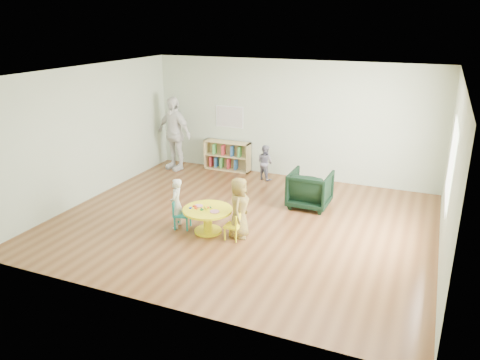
{
  "coord_description": "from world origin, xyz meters",
  "views": [
    {
      "loc": [
        3.16,
        -7.59,
        3.7
      ],
      "look_at": [
        0.07,
        -0.3,
        0.95
      ],
      "focal_mm": 35.0,
      "sensor_mm": 36.0,
      "label": 1
    }
  ],
  "objects_px": {
    "kid_chair_left": "(180,213)",
    "kid_chair_right": "(235,225)",
    "activity_table": "(208,216)",
    "adult_caretaker": "(174,133)",
    "armchair": "(310,189)",
    "child_right": "(239,208)",
    "child_left": "(176,203)",
    "bookshelf": "(227,156)",
    "toddler": "(265,162)"
  },
  "relations": [
    {
      "from": "armchair",
      "to": "child_right",
      "type": "distance_m",
      "value": 2.02
    },
    {
      "from": "activity_table",
      "to": "toddler",
      "type": "xyz_separation_m",
      "value": [
        -0.06,
        3.18,
        0.11
      ]
    },
    {
      "from": "kid_chair_right",
      "to": "child_left",
      "type": "bearing_deg",
      "value": 88.12
    },
    {
      "from": "armchair",
      "to": "toddler",
      "type": "xyz_separation_m",
      "value": [
        -1.45,
        1.27,
        0.05
      ]
    },
    {
      "from": "activity_table",
      "to": "kid_chair_right",
      "type": "xyz_separation_m",
      "value": [
        0.57,
        -0.09,
        -0.05
      ]
    },
    {
      "from": "kid_chair_left",
      "to": "armchair",
      "type": "bearing_deg",
      "value": 122.41
    },
    {
      "from": "activity_table",
      "to": "child_left",
      "type": "relative_size",
      "value": 0.95
    },
    {
      "from": "armchair",
      "to": "adult_caretaker",
      "type": "xyz_separation_m",
      "value": [
        -3.87,
        1.17,
        0.56
      ]
    },
    {
      "from": "armchair",
      "to": "child_left",
      "type": "xyz_separation_m",
      "value": [
        -2.01,
        -1.94,
        0.1
      ]
    },
    {
      "from": "kid_chair_left",
      "to": "toddler",
      "type": "height_order",
      "value": "toddler"
    },
    {
      "from": "activity_table",
      "to": "bookshelf",
      "type": "height_order",
      "value": "bookshelf"
    },
    {
      "from": "activity_table",
      "to": "adult_caretaker",
      "type": "xyz_separation_m",
      "value": [
        -2.48,
        3.07,
        0.62
      ]
    },
    {
      "from": "child_left",
      "to": "toddler",
      "type": "distance_m",
      "value": 3.27
    },
    {
      "from": "toddler",
      "to": "bookshelf",
      "type": "bearing_deg",
      "value": 5.55
    },
    {
      "from": "activity_table",
      "to": "toddler",
      "type": "distance_m",
      "value": 3.18
    },
    {
      "from": "kid_chair_right",
      "to": "bookshelf",
      "type": "xyz_separation_m",
      "value": [
        -1.78,
        3.61,
        0.1
      ]
    },
    {
      "from": "child_right",
      "to": "child_left",
      "type": "bearing_deg",
      "value": 84.88
    },
    {
      "from": "kid_chair_left",
      "to": "child_right",
      "type": "bearing_deg",
      "value": 81.84
    },
    {
      "from": "kid_chair_left",
      "to": "adult_caretaker",
      "type": "distance_m",
      "value": 3.72
    },
    {
      "from": "kid_chair_right",
      "to": "toddler",
      "type": "relative_size",
      "value": 0.58
    },
    {
      "from": "child_right",
      "to": "adult_caretaker",
      "type": "bearing_deg",
      "value": 36.12
    },
    {
      "from": "activity_table",
      "to": "kid_chair_left",
      "type": "distance_m",
      "value": 0.55
    },
    {
      "from": "armchair",
      "to": "adult_caretaker",
      "type": "relative_size",
      "value": 0.45
    },
    {
      "from": "bookshelf",
      "to": "child_left",
      "type": "height_order",
      "value": "child_left"
    },
    {
      "from": "activity_table",
      "to": "child_left",
      "type": "height_order",
      "value": "child_left"
    },
    {
      "from": "activity_table",
      "to": "kid_chair_left",
      "type": "height_order",
      "value": "kid_chair_left"
    },
    {
      "from": "activity_table",
      "to": "bookshelf",
      "type": "bearing_deg",
      "value": 108.89
    },
    {
      "from": "bookshelf",
      "to": "toddler",
      "type": "xyz_separation_m",
      "value": [
        1.15,
        -0.35,
        0.06
      ]
    },
    {
      "from": "child_right",
      "to": "toddler",
      "type": "xyz_separation_m",
      "value": [
        -0.66,
        3.12,
        -0.13
      ]
    },
    {
      "from": "kid_chair_left",
      "to": "kid_chair_right",
      "type": "bearing_deg",
      "value": 74.92
    },
    {
      "from": "kid_chair_right",
      "to": "bookshelf",
      "type": "height_order",
      "value": "bookshelf"
    },
    {
      "from": "armchair",
      "to": "child_right",
      "type": "relative_size",
      "value": 0.75
    },
    {
      "from": "bookshelf",
      "to": "child_left",
      "type": "bearing_deg",
      "value": -80.64
    },
    {
      "from": "kid_chair_left",
      "to": "armchair",
      "type": "distance_m",
      "value": 2.74
    },
    {
      "from": "kid_chair_right",
      "to": "child_left",
      "type": "distance_m",
      "value": 1.21
    },
    {
      "from": "bookshelf",
      "to": "toddler",
      "type": "relative_size",
      "value": 1.41
    },
    {
      "from": "kid_chair_right",
      "to": "armchair",
      "type": "xyz_separation_m",
      "value": [
        0.82,
        1.99,
        0.11
      ]
    },
    {
      "from": "adult_caretaker",
      "to": "kid_chair_left",
      "type": "bearing_deg",
      "value": -42.13
    },
    {
      "from": "kid_chair_left",
      "to": "kid_chair_right",
      "type": "height_order",
      "value": "kid_chair_left"
    },
    {
      "from": "adult_caretaker",
      "to": "child_left",
      "type": "bearing_deg",
      "value": -43.1
    },
    {
      "from": "kid_chair_left",
      "to": "child_left",
      "type": "relative_size",
      "value": 0.57
    },
    {
      "from": "activity_table",
      "to": "child_right",
      "type": "height_order",
      "value": "child_right"
    },
    {
      "from": "kid_chair_right",
      "to": "bookshelf",
      "type": "bearing_deg",
      "value": 26.53
    },
    {
      "from": "activity_table",
      "to": "child_right",
      "type": "relative_size",
      "value": 0.82
    },
    {
      "from": "kid_chair_right",
      "to": "child_right",
      "type": "relative_size",
      "value": 0.45
    },
    {
      "from": "child_left",
      "to": "adult_caretaker",
      "type": "xyz_separation_m",
      "value": [
        -1.86,
        3.11,
        0.46
      ]
    },
    {
      "from": "bookshelf",
      "to": "adult_caretaker",
      "type": "relative_size",
      "value": 0.64
    },
    {
      "from": "child_left",
      "to": "adult_caretaker",
      "type": "bearing_deg",
      "value": -162.54
    },
    {
      "from": "child_right",
      "to": "toddler",
      "type": "height_order",
      "value": "child_right"
    },
    {
      "from": "activity_table",
      "to": "kid_chair_left",
      "type": "xyz_separation_m",
      "value": [
        -0.55,
        -0.04,
        -0.02
      ]
    }
  ]
}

